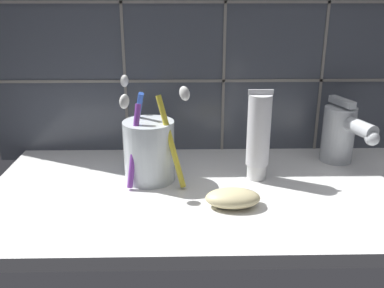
% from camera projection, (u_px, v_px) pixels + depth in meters
% --- Properties ---
extents(sink_counter, '(0.74, 0.37, 0.02)m').
position_uv_depth(sink_counter, '(220.00, 194.00, 0.69)').
color(sink_counter, white).
rests_on(sink_counter, ground).
extents(tile_wall_backsplash, '(0.84, 0.02, 0.42)m').
position_uv_depth(tile_wall_backsplash, '(214.00, 53.00, 0.80)').
color(tile_wall_backsplash, '#4C515B').
rests_on(tile_wall_backsplash, ground).
extents(toothbrush_cup, '(0.13, 0.13, 0.17)m').
position_uv_depth(toothbrush_cup, '(149.00, 149.00, 0.70)').
color(toothbrush_cup, silver).
rests_on(toothbrush_cup, sink_counter).
extents(toothpaste_tube, '(0.04, 0.04, 0.15)m').
position_uv_depth(toothpaste_tube, '(258.00, 136.00, 0.70)').
color(toothpaste_tube, white).
rests_on(toothpaste_tube, sink_counter).
extents(sink_faucet, '(0.07, 0.12, 0.12)m').
position_uv_depth(sink_faucet, '(341.00, 133.00, 0.77)').
color(sink_faucet, silver).
rests_on(sink_faucet, sink_counter).
extents(soap_bar, '(0.08, 0.05, 0.03)m').
position_uv_depth(soap_bar, '(233.00, 198.00, 0.62)').
color(soap_bar, beige).
rests_on(soap_bar, sink_counter).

